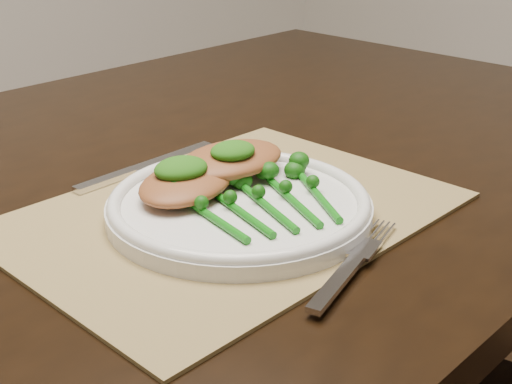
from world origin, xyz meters
TOP-DOWN VIEW (x-y plane):
  - placemat at (0.10, -0.03)m, footprint 0.48×0.38m
  - dinner_plate at (0.10, -0.04)m, footprint 0.27×0.27m
  - knife at (0.07, 0.12)m, footprint 0.20×0.05m
  - fork at (0.13, -0.18)m, footprint 0.17×0.09m
  - chicken_fillet_left at (0.07, 0.01)m, footprint 0.15×0.13m
  - chicken_fillet_right at (0.13, 0.02)m, footprint 0.14×0.11m
  - pesto_dollop_left at (0.06, 0.01)m, footprint 0.06×0.05m
  - pesto_dollop_right at (0.13, 0.00)m, footprint 0.05×0.04m
  - broccolini_bundle at (0.11, -0.08)m, footprint 0.17×0.18m

SIDE VIEW (x-z plane):
  - placemat at x=0.10m, z-range 0.75..0.75m
  - knife at x=0.07m, z-range 0.75..0.76m
  - fork at x=0.13m, z-range 0.76..0.76m
  - dinner_plate at x=0.10m, z-range 0.75..0.78m
  - broccolini_bundle at x=0.11m, z-range 0.76..0.79m
  - chicken_fillet_left at x=0.07m, z-range 0.77..0.79m
  - chicken_fillet_right at x=0.13m, z-range 0.78..0.80m
  - pesto_dollop_left at x=0.06m, z-range 0.79..0.81m
  - pesto_dollop_right at x=0.13m, z-range 0.79..0.81m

